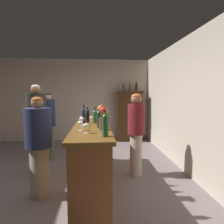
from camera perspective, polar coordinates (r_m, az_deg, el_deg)
floor at (r=3.70m, az=-15.70°, el=-19.74°), size 8.21×8.21×0.00m
wall_back at (r=6.54m, az=-10.65°, el=3.44°), size 4.96×0.12×2.67m
wall_right at (r=3.75m, az=24.05°, el=1.49°), size 0.12×6.44×2.67m
bar_counter at (r=3.44m, az=-5.89°, el=-12.14°), size 0.58×2.47×1.04m
display_cabinet at (r=6.36m, az=5.10°, el=-0.85°), size 0.90×0.37×1.64m
wine_bottle_merlot at (r=3.00m, az=-3.78°, el=-1.82°), size 0.08×0.08×0.32m
wine_bottle_pinot at (r=3.48m, az=-5.06°, el=-1.13°), size 0.07×0.07×0.29m
wine_bottle_rose at (r=3.41m, az=-8.31°, el=-0.94°), size 0.07×0.07×0.33m
wine_bottle_riesling at (r=2.36m, az=-2.03°, el=-3.63°), size 0.08×0.08×0.33m
wine_bottle_chardonnay at (r=3.21m, az=-3.32°, el=-1.60°), size 0.07×0.07×0.29m
wine_bottle_syrah at (r=3.57m, az=-7.20°, el=-0.93°), size 0.06×0.06×0.30m
wine_glass_front at (r=4.14m, az=-7.55°, el=-0.37°), size 0.08×0.08×0.15m
wine_glass_mid at (r=3.14m, az=-8.92°, el=-2.18°), size 0.08×0.08×0.15m
wine_glass_rear at (r=2.79m, az=-9.28°, el=-3.34°), size 0.08×0.08×0.14m
wine_glass_spare at (r=2.59m, az=-7.73°, el=-4.08°), size 0.08×0.08×0.13m
flower_arrangement at (r=2.80m, az=-2.55°, el=-1.84°), size 0.16×0.17×0.36m
cheese_plate at (r=4.25m, az=-5.62°, el=-1.53°), size 0.20×0.20×0.01m
display_bottle_left at (r=6.29m, az=3.33°, el=7.42°), size 0.06×0.06×0.28m
display_bottle_midleft at (r=6.32m, az=5.27°, el=7.45°), size 0.07×0.07×0.30m
display_bottle_center at (r=6.37m, az=7.20°, el=7.52°), size 0.08×0.08×0.32m
patron_near_entrance at (r=3.12m, az=-20.84°, el=-8.71°), size 0.39×0.39×1.52m
patron_in_grey at (r=3.96m, az=-21.26°, el=-3.88°), size 0.36×0.36×1.73m
patron_by_cabinet at (r=4.77m, az=-18.33°, el=-3.18°), size 0.34×0.34×1.58m
bartender at (r=3.68m, az=7.14°, el=-5.33°), size 0.32×0.32×1.57m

